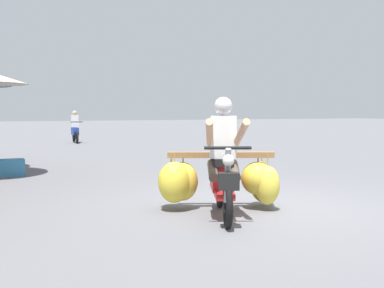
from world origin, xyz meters
name	(u,v)px	position (x,y,z in m)	size (l,w,h in m)	color
ground_plane	(254,206)	(0.00, 0.00, 0.00)	(120.00, 120.00, 0.00)	slate
motorbike_main_loaded	(218,176)	(-0.64, -0.09, 0.49)	(1.80, 1.80, 1.58)	black
motorbike_distant_ahead_left	(75,130)	(0.18, 14.98, 0.57)	(0.50, 1.62, 1.40)	black
produce_crate	(11,168)	(-3.05, 4.88, 0.18)	(0.56, 0.40, 0.36)	teal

